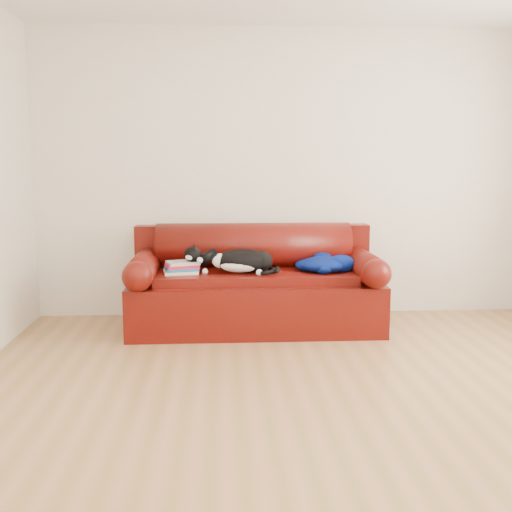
{
  "coord_description": "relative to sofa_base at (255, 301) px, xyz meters",
  "views": [
    {
      "loc": [
        -0.57,
        -3.5,
        1.4
      ],
      "look_at": [
        -0.29,
        1.35,
        0.65
      ],
      "focal_mm": 42.0,
      "sensor_mm": 36.0,
      "label": 1
    }
  ],
  "objects": [
    {
      "name": "ground",
      "position": [
        0.29,
        -1.49,
        -0.24
      ],
      "size": [
        4.5,
        4.5,
        0.0
      ],
      "primitive_type": "plane",
      "color": "olive",
      "rests_on": "ground"
    },
    {
      "name": "room_shell",
      "position": [
        0.41,
        -1.48,
        1.43
      ],
      "size": [
        4.52,
        4.02,
        2.61
      ],
      "color": "beige",
      "rests_on": "ground"
    },
    {
      "name": "sofa_base",
      "position": [
        0.0,
        0.0,
        0.0
      ],
      "size": [
        2.1,
        0.9,
        0.5
      ],
      "color": "#3F0209",
      "rests_on": "ground"
    },
    {
      "name": "sofa_back",
      "position": [
        0.0,
        0.24,
        0.3
      ],
      "size": [
        2.1,
        1.01,
        0.88
      ],
      "color": "#3F0209",
      "rests_on": "ground"
    },
    {
      "name": "book_stack",
      "position": [
        -0.61,
        -0.1,
        0.31
      ],
      "size": [
        0.3,
        0.26,
        0.1
      ],
      "rotation": [
        0.0,
        0.0,
        0.24
      ],
      "color": "beige",
      "rests_on": "sofa_base"
    },
    {
      "name": "cat",
      "position": [
        -0.11,
        -0.11,
        0.36
      ],
      "size": [
        0.68,
        0.3,
        0.25
      ],
      "rotation": [
        0.0,
        0.0,
        -0.09
      ],
      "color": "black",
      "rests_on": "sofa_base"
    },
    {
      "name": "blanket",
      "position": [
        0.58,
        -0.06,
        0.33
      ],
      "size": [
        0.54,
        0.44,
        0.15
      ],
      "rotation": [
        0.0,
        0.0,
        0.22
      ],
      "color": "#020D42",
      "rests_on": "sofa_base"
    }
  ]
}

